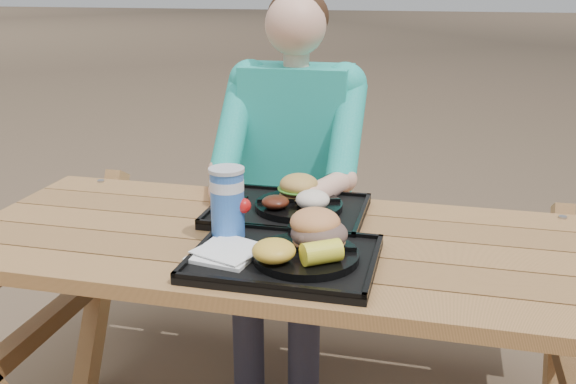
# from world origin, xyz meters

# --- Properties ---
(picnic_table) EXTENTS (1.80, 1.49, 0.75)m
(picnic_table) POSITION_xyz_m (0.00, 0.00, 0.38)
(picnic_table) COLOR #999999
(picnic_table) RESTS_ON ground
(tray_near) EXTENTS (0.45, 0.35, 0.02)m
(tray_near) POSITION_xyz_m (0.03, -0.17, 0.76)
(tray_near) COLOR black
(tray_near) RESTS_ON picnic_table
(tray_far) EXTENTS (0.45, 0.35, 0.02)m
(tray_far) POSITION_xyz_m (-0.04, 0.17, 0.76)
(tray_far) COLOR black
(tray_far) RESTS_ON picnic_table
(plate_near) EXTENTS (0.26, 0.26, 0.02)m
(plate_near) POSITION_xyz_m (0.09, -0.17, 0.78)
(plate_near) COLOR black
(plate_near) RESTS_ON tray_near
(plate_far) EXTENTS (0.26, 0.26, 0.02)m
(plate_far) POSITION_xyz_m (-0.01, 0.18, 0.78)
(plate_far) COLOR black
(plate_far) RESTS_ON tray_far
(napkin_stack) EXTENTS (0.17, 0.17, 0.02)m
(napkin_stack) POSITION_xyz_m (-0.11, -0.20, 0.78)
(napkin_stack) COLOR white
(napkin_stack) RESTS_ON tray_near
(soda_cup) EXTENTS (0.09, 0.09, 0.18)m
(soda_cup) POSITION_xyz_m (-0.14, -0.07, 0.86)
(soda_cup) COLOR blue
(soda_cup) RESTS_ON tray_near
(condiment_bbq) EXTENTS (0.05, 0.05, 0.03)m
(condiment_bbq) POSITION_xyz_m (0.04, -0.04, 0.79)
(condiment_bbq) COLOR black
(condiment_bbq) RESTS_ON tray_near
(condiment_mustard) EXTENTS (0.05, 0.05, 0.03)m
(condiment_mustard) POSITION_xyz_m (0.10, -0.04, 0.79)
(condiment_mustard) COLOR yellow
(condiment_mustard) RESTS_ON tray_near
(sandwich) EXTENTS (0.13, 0.13, 0.14)m
(sandwich) POSITION_xyz_m (0.11, -0.12, 0.86)
(sandwich) COLOR #DC894D
(sandwich) RESTS_ON plate_near
(mac_cheese) EXTENTS (0.10, 0.10, 0.05)m
(mac_cheese) POSITION_xyz_m (0.03, -0.24, 0.82)
(mac_cheese) COLOR yellow
(mac_cheese) RESTS_ON plate_near
(corn_cob) EXTENTS (0.13, 0.13, 0.05)m
(corn_cob) POSITION_xyz_m (0.14, -0.23, 0.82)
(corn_cob) COLOR #FDF435
(corn_cob) RESTS_ON plate_near
(cutlery_far) EXTENTS (0.03, 0.15, 0.01)m
(cutlery_far) POSITION_xyz_m (-0.20, 0.16, 0.77)
(cutlery_far) COLOR black
(cutlery_far) RESTS_ON tray_far
(burger) EXTENTS (0.12, 0.12, 0.11)m
(burger) POSITION_xyz_m (-0.02, 0.23, 0.84)
(burger) COLOR gold
(burger) RESTS_ON plate_far
(baked_beans) EXTENTS (0.08, 0.08, 0.04)m
(baked_beans) POSITION_xyz_m (-0.06, 0.11, 0.81)
(baked_beans) COLOR #4B1C0F
(baked_beans) RESTS_ON plate_far
(potato_salad) EXTENTS (0.10, 0.10, 0.05)m
(potato_salad) POSITION_xyz_m (0.04, 0.13, 0.82)
(potato_salad) COLOR white
(potato_salad) RESTS_ON plate_far
(diner) EXTENTS (0.48, 0.84, 1.28)m
(diner) POSITION_xyz_m (-0.12, 0.63, 0.64)
(diner) COLOR #199CB0
(diner) RESTS_ON ground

